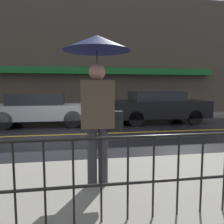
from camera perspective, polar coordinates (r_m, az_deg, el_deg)
The scene contains 9 objects.
ground_plane at distance 7.84m, azimuth -11.66°, elevation -5.82°, with size 80.00×80.00×0.00m, color black.
sidewalk_near at distance 3.55m, azimuth -14.70°, elevation -19.52°, with size 28.00×2.40×0.14m.
sidewalk_far at distance 11.90m, azimuth -10.88°, elevation -1.44°, with size 28.00×1.69×0.14m.
lane_marking at distance 7.84m, azimuth -11.66°, elevation -5.79°, with size 25.20×0.12×0.01m.
building_storefront at distance 12.91m, azimuth -11.07°, elevation 14.07°, with size 28.00×0.85×6.95m.
railing_foreground at distance 2.42m, azimuth -17.27°, elevation -15.04°, with size 12.00×0.04×0.95m.
pedestrian at distance 3.22m, azimuth -3.83°, elevation 9.84°, with size 0.97×0.97×2.21m.
car_silver at distance 9.96m, azimuth -18.13°, elevation 0.72°, with size 4.30×1.75×1.37m.
car_black at distance 10.55m, azimuth 11.96°, elevation 1.43°, with size 4.38×1.92×1.49m.
Camera 1 is at (0.33, -7.67, 1.59)m, focal length 35.00 mm.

